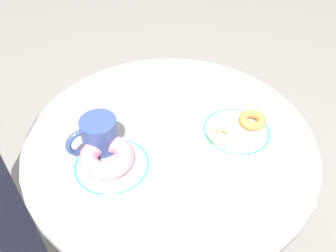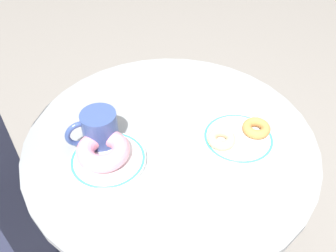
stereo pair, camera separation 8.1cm
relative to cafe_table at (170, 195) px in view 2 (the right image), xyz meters
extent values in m
cylinder|color=gray|center=(0.00, 0.00, 0.22)|extent=(0.70, 0.70, 0.02)
cylinder|color=gray|center=(0.00, 0.00, -0.13)|extent=(0.06, 0.06, 0.68)
cylinder|color=white|center=(-0.15, -0.04, 0.24)|extent=(0.17, 0.17, 0.01)
torus|color=#38B2A8|center=(-0.15, -0.04, 0.24)|extent=(0.17, 0.17, 0.01)
cylinder|color=white|center=(0.15, -0.05, 0.24)|extent=(0.17, 0.17, 0.01)
torus|color=#38B2A8|center=(0.15, -0.05, 0.24)|extent=(0.16, 0.16, 0.01)
torus|color=pink|center=(-0.16, -0.03, 0.26)|extent=(0.13, 0.13, 0.04)
torus|color=#BC7F42|center=(0.20, -0.04, 0.25)|extent=(0.09, 0.09, 0.02)
torus|color=#E0B789|center=(0.11, -0.05, 0.25)|extent=(0.09, 0.09, 0.02)
cube|color=white|center=(-0.07, -0.18, 0.23)|extent=(0.15, 0.13, 0.01)
cylinder|color=#334784|center=(-0.16, 0.03, 0.28)|extent=(0.08, 0.08, 0.09)
torus|color=#334784|center=(-0.21, 0.02, 0.28)|extent=(0.07, 0.03, 0.07)
camera|label=1|loc=(-0.23, -0.55, 0.83)|focal=37.54mm
camera|label=2|loc=(-0.15, -0.57, 0.83)|focal=37.54mm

